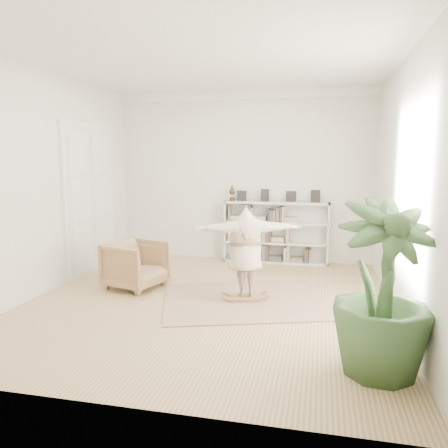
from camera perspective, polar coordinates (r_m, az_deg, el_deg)
name	(u,v)px	position (r m, az deg, el deg)	size (l,w,h in m)	color
floor	(208,301)	(6.91, -2.05, -10.03)	(6.00, 6.00, 0.00)	#95734D
room_shell	(243,95)	(9.51, 2.50, 16.46)	(6.00, 6.00, 6.00)	silver
doors	(90,200)	(8.83, -17.13, 2.98)	(0.09, 1.78, 2.92)	white
bookshelf	(276,233)	(9.33, 6.75, -1.16)	(2.20, 0.35, 1.64)	silver
armchair	(136,265)	(7.63, -11.45, -5.25)	(0.86, 0.88, 0.80)	tan
rug	(245,300)	(6.93, 2.79, -9.90)	(2.50, 2.00, 0.02)	tan
rocker_board	(245,297)	(6.91, 2.79, -9.45)	(0.56, 0.43, 0.10)	#98673C
person	(246,250)	(6.71, 2.84, -3.38)	(1.69, 0.46, 1.38)	#CBB298
houseplant	(383,289)	(4.71, 20.03, -7.96)	(1.01, 1.01, 1.81)	#35562B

